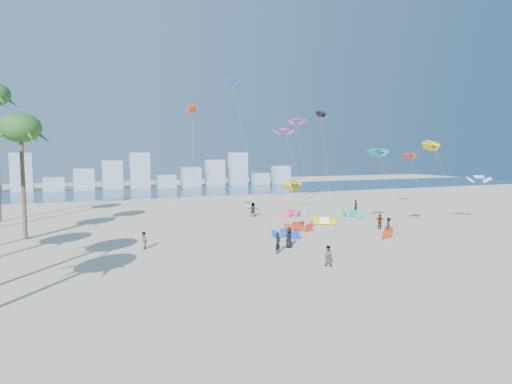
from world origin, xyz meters
name	(u,v)px	position (x,y,z in m)	size (l,w,h in m)	color
ground	(308,279)	(0.00, 0.00, 0.00)	(220.00, 220.00, 0.00)	beige
ocean	(141,192)	(0.00, 72.00, 0.01)	(220.00, 220.00, 0.00)	navy
kitesurfer_near	(278,243)	(1.48, 7.73, 0.88)	(0.64, 0.42, 1.77)	black
kitesurfer_mid	(328,256)	(3.11, 2.51, 0.79)	(0.77, 0.60, 1.58)	gray
kitesurfers_far	(294,220)	(8.90, 18.85, 0.87)	(32.78, 20.43, 1.87)	black
grounded_kites	(323,223)	(11.90, 17.48, 0.47)	(17.20, 18.17, 1.02)	blue
flying_kites	(334,135)	(15.68, 21.18, 10.68)	(36.67, 35.66, 18.48)	yellow
distant_skyline	(129,175)	(-1.19, 82.00, 3.09)	(85.00, 3.00, 8.40)	#9EADBF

